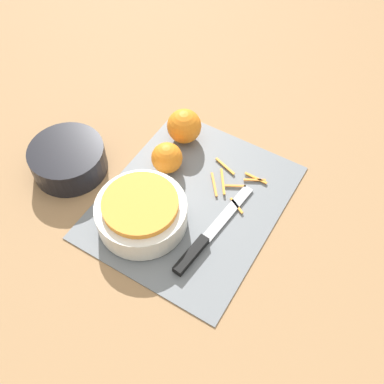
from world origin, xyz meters
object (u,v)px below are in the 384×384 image
(bowl_speckled, at_px, (141,212))
(knife, at_px, (201,243))
(bowl_dark, at_px, (68,159))
(orange_right, at_px, (184,126))
(orange_left, at_px, (167,158))

(bowl_speckled, bearing_deg, knife, -83.74)
(bowl_dark, xyz_separation_m, knife, (-0.02, -0.35, -0.02))
(orange_right, bearing_deg, bowl_dark, 140.18)
(bowl_dark, distance_m, orange_right, 0.27)
(bowl_speckled, bearing_deg, bowl_dark, 81.11)
(bowl_speckled, height_order, orange_left, same)
(bowl_dark, bearing_deg, bowl_speckled, -98.89)
(bowl_speckled, xyz_separation_m, bowl_dark, (0.03, 0.22, -0.01))
(knife, bearing_deg, bowl_speckled, 102.00)
(bowl_speckled, relative_size, knife, 0.72)
(orange_left, distance_m, orange_right, 0.10)
(bowl_dark, height_order, knife, bowl_dark)
(orange_left, bearing_deg, orange_right, 9.10)
(bowl_speckled, xyz_separation_m, orange_left, (0.14, 0.03, 0.00))
(orange_right, bearing_deg, orange_left, -170.90)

